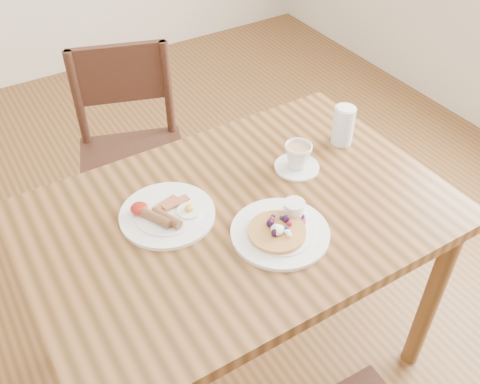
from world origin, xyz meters
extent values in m
plane|color=brown|center=(0.00, 0.00, 0.00)|extent=(5.00, 5.00, 0.00)
cube|color=brown|center=(0.00, 0.00, 0.73)|extent=(1.20, 0.80, 0.04)
cylinder|color=brown|center=(0.54, -0.34, 0.35)|extent=(0.06, 0.06, 0.71)
cylinder|color=brown|center=(0.54, 0.34, 0.35)|extent=(0.06, 0.06, 0.71)
cylinder|color=brown|center=(-0.54, 0.34, 0.35)|extent=(0.06, 0.06, 0.71)
cube|color=#3D1F16|center=(-0.06, 0.73, 0.45)|extent=(0.53, 0.53, 0.04)
cylinder|color=#3D1F16|center=(-0.29, 0.62, 0.21)|extent=(0.04, 0.04, 0.43)
cylinder|color=#3D1F16|center=(0.06, 0.50, 0.21)|extent=(0.04, 0.04, 0.43)
cylinder|color=#3D1F16|center=(-0.17, 0.96, 0.21)|extent=(0.04, 0.04, 0.43)
cylinder|color=#3D1F16|center=(0.17, 0.84, 0.21)|extent=(0.04, 0.04, 0.43)
cylinder|color=#3D1F16|center=(0.17, 0.84, 0.67)|extent=(0.04, 0.04, 0.43)
cylinder|color=#3D1F16|center=(-0.17, 0.96, 0.67)|extent=(0.04, 0.04, 0.43)
cube|color=#3D1F16|center=(0.00, 0.91, 0.76)|extent=(0.37, 0.15, 0.24)
cylinder|color=white|center=(0.04, -0.14, 0.76)|extent=(0.27, 0.27, 0.01)
cylinder|color=white|center=(0.04, -0.14, 0.76)|extent=(0.19, 0.19, 0.01)
cylinder|color=#B22D59|center=(0.09, -0.13, 0.77)|extent=(0.07, 0.07, 0.00)
cylinder|color=#C68C47|center=(0.03, -0.14, 0.77)|extent=(0.16, 0.16, 0.01)
ellipsoid|color=white|center=(0.02, -0.15, 0.79)|extent=(0.03, 0.03, 0.02)
ellipsoid|color=white|center=(0.04, -0.17, 0.79)|extent=(0.02, 0.02, 0.01)
cylinder|color=white|center=(0.11, -0.10, 0.79)|extent=(0.06, 0.06, 0.04)
cylinder|color=#591E07|center=(0.11, -0.10, 0.80)|extent=(0.05, 0.05, 0.00)
sphere|color=black|center=(0.06, -0.13, 0.79)|extent=(0.02, 0.02, 0.02)
sphere|color=#1E234C|center=(0.06, -0.11, 0.78)|extent=(0.01, 0.01, 0.01)
sphere|color=#1E234C|center=(0.05, -0.09, 0.78)|extent=(0.01, 0.01, 0.01)
sphere|color=#B21938|center=(0.03, -0.11, 0.79)|extent=(0.02, 0.02, 0.02)
sphere|color=black|center=(0.02, -0.11, 0.79)|extent=(0.02, 0.02, 0.02)
sphere|color=#1E234C|center=(0.00, -0.13, 0.78)|extent=(0.01, 0.01, 0.01)
sphere|color=black|center=(0.02, -0.14, 0.79)|extent=(0.02, 0.02, 0.02)
sphere|color=#1E234C|center=(0.03, -0.15, 0.78)|extent=(0.01, 0.01, 0.01)
sphere|color=#1E234C|center=(0.05, -0.16, 0.78)|extent=(0.01, 0.01, 0.01)
sphere|color=#B21938|center=(0.05, -0.14, 0.79)|extent=(0.02, 0.02, 0.02)
sphere|color=#1E234C|center=(0.11, -0.18, 0.77)|extent=(0.01, 0.01, 0.01)
sphere|color=#B21938|center=(0.12, -0.15, 0.77)|extent=(0.01, 0.01, 0.01)
sphere|color=black|center=(0.12, -0.11, 0.78)|extent=(0.02, 0.02, 0.02)
cylinder|color=white|center=(-0.19, 0.09, 0.76)|extent=(0.27, 0.27, 0.01)
cylinder|color=white|center=(-0.19, 0.09, 0.76)|extent=(0.19, 0.19, 0.01)
cylinder|color=brown|center=(-0.23, 0.07, 0.78)|extent=(0.06, 0.10, 0.03)
cylinder|color=brown|center=(-0.20, 0.05, 0.78)|extent=(0.06, 0.10, 0.03)
cube|color=maroon|center=(-0.18, 0.12, 0.77)|extent=(0.08, 0.04, 0.01)
cube|color=maroon|center=(-0.15, 0.10, 0.77)|extent=(0.08, 0.03, 0.01)
cylinder|color=white|center=(-0.13, 0.06, 0.77)|extent=(0.07, 0.07, 0.00)
ellipsoid|color=yellow|center=(-0.13, 0.06, 0.78)|extent=(0.03, 0.03, 0.01)
ellipsoid|color=#A5190F|center=(-0.25, 0.13, 0.78)|extent=(0.05, 0.05, 0.03)
cylinder|color=white|center=(0.25, 0.07, 0.75)|extent=(0.14, 0.14, 0.01)
imported|color=white|center=(0.25, 0.07, 0.80)|extent=(0.12, 0.12, 0.08)
cylinder|color=tan|center=(0.25, 0.07, 0.83)|extent=(0.07, 0.07, 0.00)
cylinder|color=silver|center=(0.46, 0.11, 0.82)|extent=(0.07, 0.07, 0.13)
camera|label=1|loc=(-0.58, -0.95, 1.79)|focal=40.00mm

